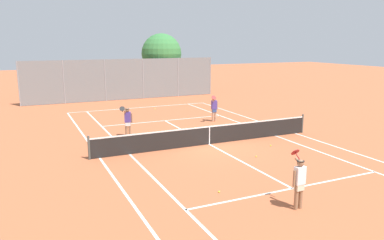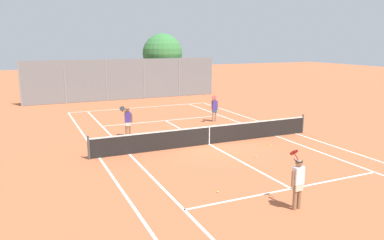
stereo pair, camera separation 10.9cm
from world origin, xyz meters
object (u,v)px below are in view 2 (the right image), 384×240
Objects in this scene: loose_tennis_ball_3 at (125,116)px; tree_behind_left at (163,55)px; loose_tennis_ball_2 at (156,109)px; loose_tennis_ball_4 at (256,157)px; player_near_side at (298,181)px; player_far_right at (215,108)px; tennis_net at (209,135)px; player_far_left at (128,120)px; loose_tennis_ball_5 at (218,192)px; loose_tennis_ball_1 at (271,146)px.

loose_tennis_ball_3 is 0.01× the size of tree_behind_left.
loose_tennis_ball_2 is 1.00× the size of loose_tennis_ball_4.
loose_tennis_ball_2 is (1.74, 18.45, -0.89)m from player_near_side.
tennis_net is at bearing -120.45° from player_far_right.
loose_tennis_ball_4 is at bearing -71.55° from tennis_net.
player_near_side is at bearing -101.38° from tree_behind_left.
loose_tennis_ball_2 is 1.00× the size of loose_tennis_ball_3.
player_far_left is at bearing -102.83° from loose_tennis_ball_3.
tree_behind_left reaches higher than tennis_net.
loose_tennis_ball_5 is at bearing -92.00° from loose_tennis_ball_3.
loose_tennis_ball_4 is (0.93, -2.79, -0.48)m from tennis_net.
player_far_left is 26.88× the size of loose_tennis_ball_3.
tennis_net reaches higher than loose_tennis_ball_2.
player_far_right is at bearing -71.21° from loose_tennis_ball_2.
player_far_left reaches higher than loose_tennis_ball_3.
loose_tennis_ball_4 is 1.00× the size of loose_tennis_ball_5.
tree_behind_left is (6.90, 24.10, 3.80)m from loose_tennis_ball_5.
loose_tennis_ball_3 and loose_tennis_ball_4 have the same top height.
tennis_net is at bearing 83.23° from player_near_side.
player_far_left is (-2.40, 10.97, 0.00)m from player_near_side.
loose_tennis_ball_5 is at bearing 127.24° from player_near_side.
player_far_right is (6.15, 1.60, 0.00)m from player_far_left.
player_far_left is at bearing 102.36° from player_near_side.
player_far_right is at bearing -96.41° from tree_behind_left.
tennis_net reaches higher than loose_tennis_ball_4.
loose_tennis_ball_5 is 0.01× the size of tree_behind_left.
player_far_left is 6.35m from player_far_right.
loose_tennis_ball_1 is at bearing -31.15° from tennis_net.
loose_tennis_ball_1 is at bearing 60.23° from player_near_side.
loose_tennis_ball_1 is at bearing -66.08° from loose_tennis_ball_3.
loose_tennis_ball_3 is (-2.03, 8.89, -0.48)m from tennis_net.
player_near_side is 26.88× the size of loose_tennis_ball_3.
tree_behind_left is at bearing 83.59° from player_far_right.
loose_tennis_ball_3 and loose_tennis_ball_5 have the same top height.
tennis_net is 19.26m from tree_behind_left.
loose_tennis_ball_2 is at bearing 90.47° from loose_tennis_ball_4.
loose_tennis_ball_3 is (-2.85, -1.79, 0.00)m from loose_tennis_ball_2.
loose_tennis_ball_3 is at bearing 113.92° from loose_tennis_ball_1.
player_far_right is at bearing 73.41° from player_near_side.
player_far_left reaches higher than loose_tennis_ball_4.
loose_tennis_ball_1 is at bearing 38.23° from loose_tennis_ball_5.
tennis_net is 181.82× the size of loose_tennis_ball_1.
loose_tennis_ball_4 is at bearing -99.16° from tree_behind_left.
loose_tennis_ball_1 is 6.56m from loose_tennis_ball_5.
loose_tennis_ball_2 is at bearing 98.33° from loose_tennis_ball_1.
player_near_side reaches higher than tennis_net.
loose_tennis_ball_4 and loose_tennis_ball_5 have the same top height.
loose_tennis_ball_3 is at bearing -147.90° from loose_tennis_ball_2.
player_far_right reaches higher than loose_tennis_ball_5.
player_near_side is at bearing -96.77° from tennis_net.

